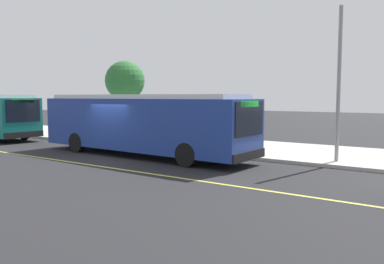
# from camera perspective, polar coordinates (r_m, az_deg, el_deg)

# --- Properties ---
(ground_plane) EXTENTS (120.00, 120.00, 0.00)m
(ground_plane) POSITION_cam_1_polar(r_m,az_deg,el_deg) (19.45, -11.16, -3.45)
(ground_plane) COLOR #232326
(sidewalk_curb) EXTENTS (44.00, 6.40, 0.15)m
(sidewalk_curb) POSITION_cam_1_polar(r_m,az_deg,el_deg) (23.95, -0.75, -1.57)
(sidewalk_curb) COLOR #B7B2A8
(sidewalk_curb) RESTS_ON ground_plane
(lane_stripe_center) EXTENTS (36.00, 0.14, 0.01)m
(lane_stripe_center) POSITION_cam_1_polar(r_m,az_deg,el_deg) (18.02, -16.23, -4.22)
(lane_stripe_center) COLOR #E0D64C
(lane_stripe_center) RESTS_ON ground_plane
(transit_bus_main) EXTENTS (11.83, 2.99, 2.95)m
(transit_bus_main) POSITION_cam_1_polar(r_m,az_deg,el_deg) (19.34, -7.13, 1.38)
(transit_bus_main) COLOR navy
(transit_bus_main) RESTS_ON ground_plane
(bus_shelter) EXTENTS (2.90, 1.60, 2.48)m
(bus_shelter) POSITION_cam_1_polar(r_m,az_deg,el_deg) (25.11, -4.10, 2.94)
(bus_shelter) COLOR #333338
(bus_shelter) RESTS_ON sidewalk_curb
(waiting_bench) EXTENTS (1.60, 0.48, 0.95)m
(waiting_bench) POSITION_cam_1_polar(r_m,az_deg,el_deg) (25.21, -4.33, 0.02)
(waiting_bench) COLOR brown
(waiting_bench) RESTS_ON sidewalk_curb
(route_sign_post) EXTENTS (0.44, 0.08, 2.80)m
(route_sign_post) POSITION_cam_1_polar(r_m,az_deg,el_deg) (21.46, -2.94, 2.68)
(route_sign_post) COLOR #333338
(route_sign_post) RESTS_ON sidewalk_curb
(street_tree_near_shelter) EXTENTS (2.82, 2.82, 5.23)m
(street_tree_near_shelter) POSITION_cam_1_polar(r_m,az_deg,el_deg) (29.11, -9.54, 7.15)
(street_tree_near_shelter) COLOR brown
(street_tree_near_shelter) RESTS_ON sidewalk_curb
(utility_pole) EXTENTS (0.16, 0.16, 6.40)m
(utility_pole) POSITION_cam_1_polar(r_m,az_deg,el_deg) (17.69, 20.19, 6.37)
(utility_pole) COLOR gray
(utility_pole) RESTS_ON sidewalk_curb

